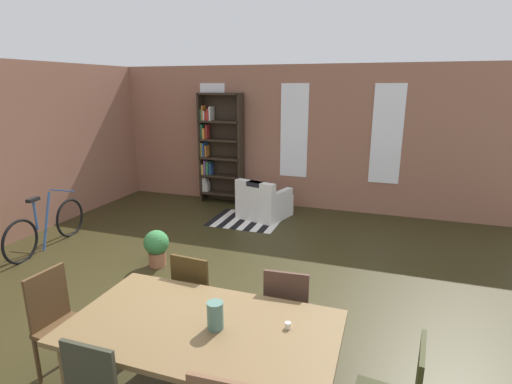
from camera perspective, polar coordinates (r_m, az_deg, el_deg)
ground_plane at (r=4.66m, az=-7.42°, el=-16.44°), size 10.79×10.79×0.00m
back_wall_brick at (r=8.02m, az=5.62°, el=7.80°), size 8.51×0.12×2.82m
window_pane_0 at (r=8.51m, az=-6.18°, el=9.17°), size 0.55×0.02×1.83m
window_pane_1 at (r=7.94m, az=5.53°, el=8.75°), size 0.55×0.02×1.83m
window_pane_2 at (r=7.73m, az=18.40°, el=7.88°), size 0.55×0.02×1.83m
dining_table at (r=3.06m, az=-7.69°, el=-19.71°), size 1.94×1.06×0.77m
vase_on_table at (r=2.92m, az=-5.91°, el=-17.30°), size 0.12×0.12×0.20m
tealight_candle_0 at (r=2.96m, az=4.64°, el=-18.66°), size 0.04×0.04×0.04m
dining_chair_head_left at (r=3.87m, az=-26.46°, el=-16.35°), size 0.43×0.43×0.95m
dining_chair_far_left at (r=3.90m, az=-8.53°, el=-14.54°), size 0.43×0.43×0.95m
dining_chair_far_right at (r=3.63m, az=4.59°, el=-16.90°), size 0.43×0.43×0.95m
bookshelf_tall at (r=8.33m, az=-5.43°, el=6.32°), size 0.93×0.29×2.28m
armchair_white at (r=7.45m, az=1.07°, el=-1.62°), size 0.99×0.99×0.75m
bicycle_second at (r=6.86m, az=-27.98°, el=-4.55°), size 0.44×1.69×0.91m
potted_plant_by_shelf at (r=5.66m, az=-14.18°, el=-7.59°), size 0.34×0.34×0.51m
striped_rug at (r=7.36m, az=-1.47°, el=-4.09°), size 1.26×1.05×0.01m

